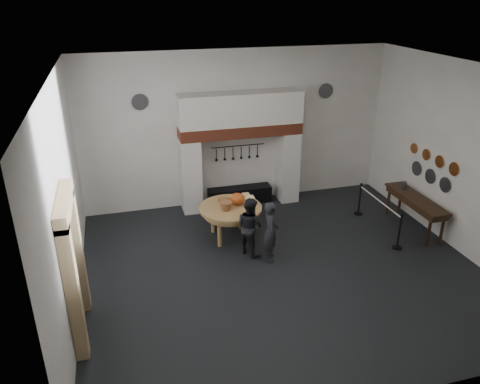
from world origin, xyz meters
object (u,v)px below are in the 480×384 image
object	(u,v)px
barrier_post_near	(399,232)
iron_range	(240,195)
work_table	(230,208)
visitor_far	(250,226)
barrier_post_far	(360,200)
visitor_near	(271,231)
side_table	(416,199)

from	to	relation	value
barrier_post_near	iron_range	bearing A→B (deg)	130.60
work_table	barrier_post_near	size ratio (longest dim) A/B	1.80
visitor_far	barrier_post_near	size ratio (longest dim) A/B	1.63
visitor_far	barrier_post_far	bearing A→B (deg)	-101.76
iron_range	work_table	xyz separation A→B (m)	(-0.78, -1.97, 0.59)
iron_range	visitor_far	xyz separation A→B (m)	(-0.53, -2.85, 0.49)
visitor_near	work_table	bearing A→B (deg)	38.90
iron_range	barrier_post_far	size ratio (longest dim) A/B	2.11
work_table	side_table	world-z (taller)	side_table
iron_range	barrier_post_far	xyz separation A→B (m)	(3.11, -1.63, 0.20)
barrier_post_far	side_table	bearing A→B (deg)	-49.30
visitor_near	barrier_post_far	world-z (taller)	visitor_near
work_table	barrier_post_far	bearing A→B (deg)	4.95
visitor_far	barrier_post_far	xyz separation A→B (m)	(3.64, 1.23, -0.29)
work_table	side_table	xyz separation A→B (m)	(4.88, -0.81, 0.03)
iron_range	visitor_far	world-z (taller)	visitor_far
visitor_near	visitor_far	size ratio (longest dim) A/B	1.02
barrier_post_near	barrier_post_far	bearing A→B (deg)	90.00
visitor_near	barrier_post_far	size ratio (longest dim) A/B	1.66
work_table	side_table	size ratio (longest dim) A/B	0.73
work_table	visitor_near	xyz separation A→B (m)	(0.66, -1.29, -0.09)
iron_range	barrier_post_near	bearing A→B (deg)	-49.40
visitor_far	barrier_post_near	world-z (taller)	visitor_far
visitor_near	barrier_post_near	size ratio (longest dim) A/B	1.66
barrier_post_far	visitor_far	bearing A→B (deg)	-161.39
visitor_far	barrier_post_far	size ratio (longest dim) A/B	1.63
visitor_near	visitor_far	world-z (taller)	visitor_near
side_table	barrier_post_far	xyz separation A→B (m)	(-0.99, 1.15, -0.42)
work_table	barrier_post_near	world-z (taller)	barrier_post_near
side_table	visitor_near	bearing A→B (deg)	-173.59
iron_range	barrier_post_far	distance (m)	3.52
visitor_near	barrier_post_far	distance (m)	3.64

